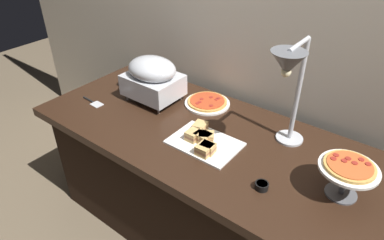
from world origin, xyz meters
The scene contains 11 objects.
ground_plane centered at (0.00, 0.00, 0.00)m, with size 8.00×8.00×0.00m, color brown.
back_wall centered at (0.00, 0.50, 1.20)m, with size 4.40×0.04×2.40m, color beige.
buffet_table centered at (0.00, 0.00, 0.39)m, with size 1.90×0.84×0.76m.
chafing_dish centered at (-0.44, 0.10, 0.92)m, with size 0.33×0.26×0.28m.
heat_lamp centered at (0.40, 0.07, 1.20)m, with size 0.15×0.34×0.56m.
pizza_plate_front centered at (-0.15, 0.26, 0.77)m, with size 0.28×0.28×0.03m.
pizza_plate_center centered at (0.74, -0.01, 0.89)m, with size 0.24×0.24×0.17m.
sandwich_platter centered at (0.07, -0.08, 0.78)m, with size 0.35×0.25×0.06m.
sauce_cup_near centered at (0.46, -0.19, 0.78)m, with size 0.06×0.06×0.03m.
sauce_cup_far centered at (-0.74, 0.12, 0.78)m, with size 0.07×0.07×0.04m.
serving_spatula centered at (-0.72, -0.15, 0.76)m, with size 0.17×0.06×0.01m.
Camera 1 is at (0.88, -1.23, 1.82)m, focal length 32.08 mm.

